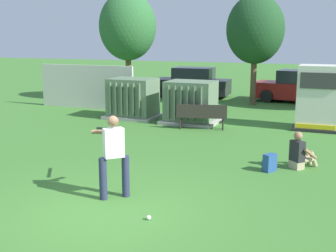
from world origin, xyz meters
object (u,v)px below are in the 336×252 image
object	(u,v)px
generator_enclosure	(318,98)
park_bench	(202,115)
batter	(113,152)
seated_spectator	(300,154)
transformer_west	(133,99)
parked_car_left_of_center	(298,87)
parked_car_leftmost	(192,83)
backpack	(269,163)
sports_ball	(149,218)
transformer_mid_west	(191,103)

from	to	relation	value
generator_enclosure	park_bench	xyz separation A→B (m)	(-3.84, -1.57, -0.60)
batter	seated_spectator	world-z (taller)	batter
transformer_west	generator_enclosure	distance (m)	7.17
transformer_west	parked_car_left_of_center	world-z (taller)	same
transformer_west	parked_car_left_of_center	bearing A→B (deg)	50.19
park_bench	generator_enclosure	bearing A→B (deg)	22.21
generator_enclosure	park_bench	distance (m)	4.19
seated_spectator	parked_car_leftmost	world-z (taller)	parked_car_leftmost
backpack	batter	bearing A→B (deg)	-132.35
batter	backpack	world-z (taller)	batter
park_bench	seated_spectator	distance (m)	5.20
transformer_west	backpack	bearing A→B (deg)	-39.88
parked_car_leftmost	sports_ball	bearing A→B (deg)	-74.07
transformer_mid_west	park_bench	xyz separation A→B (m)	(0.75, -0.98, -0.25)
generator_enclosure	backpack	world-z (taller)	generator_enclosure
batter	seated_spectator	bearing A→B (deg)	46.24
transformer_mid_west	sports_ball	bearing A→B (deg)	-76.00
backpack	seated_spectator	bearing A→B (deg)	39.75
sports_ball	seated_spectator	world-z (taller)	seated_spectator
transformer_west	backpack	world-z (taller)	transformer_west
seated_spectator	backpack	xyz separation A→B (m)	(-0.68, -0.56, -0.16)
park_bench	batter	distance (m)	7.20
parked_car_leftmost	backpack	bearing A→B (deg)	-63.29
generator_enclosure	sports_ball	bearing A→B (deg)	-103.86
park_bench	backpack	world-z (taller)	park_bench
sports_ball	backpack	xyz separation A→B (m)	(1.58, 3.82, 0.17)
backpack	parked_car_left_of_center	distance (m)	12.35
generator_enclosure	backpack	distance (m)	5.87
batter	sports_ball	xyz separation A→B (m)	(1.16, -0.81, -0.93)
parked_car_leftmost	park_bench	bearing A→B (deg)	-68.99
backpack	transformer_west	bearing A→B (deg)	140.12
sports_ball	parked_car_left_of_center	xyz separation A→B (m)	(1.06, 16.15, 0.71)
park_bench	parked_car_left_of_center	xyz separation A→B (m)	(2.54, 8.16, 0.22)
transformer_mid_west	seated_spectator	bearing A→B (deg)	-45.63
parked_car_leftmost	transformer_west	bearing A→B (deg)	-91.63
batter	parked_car_leftmost	size ratio (longest dim) A/B	0.41
parked_car_leftmost	parked_car_left_of_center	xyz separation A→B (m)	(5.65, 0.07, 0.00)
transformer_mid_west	parked_car_left_of_center	bearing A→B (deg)	65.34
parked_car_leftmost	parked_car_left_of_center	world-z (taller)	same
transformer_mid_west	parked_car_leftmost	xyz separation A→B (m)	(-2.35, 7.10, -0.04)
generator_enclosure	park_bench	bearing A→B (deg)	-157.79
backpack	sports_ball	bearing A→B (deg)	-112.50
park_bench	parked_car_leftmost	world-z (taller)	parked_car_leftmost
transformer_mid_west	seated_spectator	world-z (taller)	transformer_mid_west
park_bench	sports_ball	distance (m)	8.14
backpack	parked_car_left_of_center	world-z (taller)	parked_car_left_of_center
transformer_west	parked_car_leftmost	size ratio (longest dim) A/B	0.49
backpack	generator_enclosure	bearing A→B (deg)	82.29
transformer_west	parked_car_leftmost	bearing A→B (deg)	88.37
transformer_mid_west	seated_spectator	distance (m)	6.44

